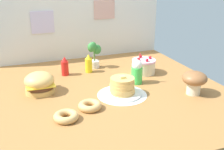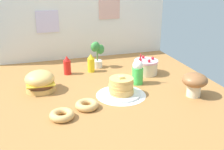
{
  "view_description": "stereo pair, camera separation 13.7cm",
  "coord_description": "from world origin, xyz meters",
  "px_view_note": "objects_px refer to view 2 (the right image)",
  "views": [
    {
      "loc": [
        -0.76,
        -2.13,
        1.01
      ],
      "look_at": [
        0.08,
        0.05,
        0.12
      ],
      "focal_mm": 45.2,
      "sensor_mm": 36.0,
      "label": 1
    },
    {
      "loc": [
        -0.63,
        -2.18,
        1.01
      ],
      "look_at": [
        0.08,
        0.05,
        0.12
      ],
      "focal_mm": 45.2,
      "sensor_mm": 36.0,
      "label": 2
    }
  ],
  "objects_px": {
    "mustard_bottle": "(91,63)",
    "donut_pink_glaze": "(62,115)",
    "donut_chocolate": "(87,105)",
    "potted_plant": "(97,53)",
    "layer_cake": "(146,67)",
    "cream_soda_cup": "(138,72)",
    "burger": "(40,81)",
    "ketchup_bottle": "(67,66)",
    "pancake_stack": "(121,87)",
    "mushroom_stool": "(195,82)"
  },
  "relations": [
    {
      "from": "donut_pink_glaze",
      "to": "donut_chocolate",
      "type": "height_order",
      "value": "same"
    },
    {
      "from": "donut_pink_glaze",
      "to": "potted_plant",
      "type": "bearing_deg",
      "value": 62.21
    },
    {
      "from": "cream_soda_cup",
      "to": "donut_chocolate",
      "type": "height_order",
      "value": "cream_soda_cup"
    },
    {
      "from": "pancake_stack",
      "to": "mushroom_stool",
      "type": "height_order",
      "value": "mushroom_stool"
    },
    {
      "from": "layer_cake",
      "to": "pancake_stack",
      "type": "bearing_deg",
      "value": -134.99
    },
    {
      "from": "pancake_stack",
      "to": "layer_cake",
      "type": "relative_size",
      "value": 1.36
    },
    {
      "from": "donut_pink_glaze",
      "to": "potted_plant",
      "type": "height_order",
      "value": "potted_plant"
    },
    {
      "from": "layer_cake",
      "to": "donut_pink_glaze",
      "type": "height_order",
      "value": "layer_cake"
    },
    {
      "from": "donut_pink_glaze",
      "to": "layer_cake",
      "type": "bearing_deg",
      "value": 34.8
    },
    {
      "from": "mustard_bottle",
      "to": "cream_soda_cup",
      "type": "xyz_separation_m",
      "value": [
        0.34,
        -0.45,
        0.02
      ]
    },
    {
      "from": "layer_cake",
      "to": "donut_chocolate",
      "type": "distance_m",
      "value": 0.93
    },
    {
      "from": "cream_soda_cup",
      "to": "donut_pink_glaze",
      "type": "xyz_separation_m",
      "value": [
        -0.76,
        -0.44,
        -0.08
      ]
    },
    {
      "from": "ketchup_bottle",
      "to": "donut_chocolate",
      "type": "height_order",
      "value": "ketchup_bottle"
    },
    {
      "from": "burger",
      "to": "donut_pink_glaze",
      "type": "relative_size",
      "value": 1.43
    },
    {
      "from": "mustard_bottle",
      "to": "donut_pink_glaze",
      "type": "bearing_deg",
      "value": -115.68
    },
    {
      "from": "ketchup_bottle",
      "to": "pancake_stack",
      "type": "bearing_deg",
      "value": -61.33
    },
    {
      "from": "layer_cake",
      "to": "mushroom_stool",
      "type": "xyz_separation_m",
      "value": [
        0.16,
        -0.61,
        0.05
      ]
    },
    {
      "from": "burger",
      "to": "potted_plant",
      "type": "height_order",
      "value": "potted_plant"
    },
    {
      "from": "pancake_stack",
      "to": "donut_pink_glaze",
      "type": "height_order",
      "value": "pancake_stack"
    },
    {
      "from": "mustard_bottle",
      "to": "donut_chocolate",
      "type": "xyz_separation_m",
      "value": [
        -0.22,
        -0.79,
        -0.06
      ]
    },
    {
      "from": "cream_soda_cup",
      "to": "pancake_stack",
      "type": "bearing_deg",
      "value": -139.62
    },
    {
      "from": "burger",
      "to": "cream_soda_cup",
      "type": "bearing_deg",
      "value": -7.04
    },
    {
      "from": "cream_soda_cup",
      "to": "potted_plant",
      "type": "relative_size",
      "value": 0.98
    },
    {
      "from": "donut_chocolate",
      "to": "potted_plant",
      "type": "relative_size",
      "value": 0.61
    },
    {
      "from": "ketchup_bottle",
      "to": "mustard_bottle",
      "type": "relative_size",
      "value": 1.0
    },
    {
      "from": "pancake_stack",
      "to": "cream_soda_cup",
      "type": "relative_size",
      "value": 1.13
    },
    {
      "from": "ketchup_bottle",
      "to": "donut_chocolate",
      "type": "xyz_separation_m",
      "value": [
        0.02,
        -0.79,
        -0.06
      ]
    },
    {
      "from": "pancake_stack",
      "to": "ketchup_bottle",
      "type": "relative_size",
      "value": 1.7
    },
    {
      "from": "layer_cake",
      "to": "potted_plant",
      "type": "distance_m",
      "value": 0.55
    },
    {
      "from": "pancake_stack",
      "to": "donut_chocolate",
      "type": "bearing_deg",
      "value": -156.05
    },
    {
      "from": "mustard_bottle",
      "to": "donut_chocolate",
      "type": "relative_size",
      "value": 1.08
    },
    {
      "from": "burger",
      "to": "mustard_bottle",
      "type": "bearing_deg",
      "value": 32.47
    },
    {
      "from": "pancake_stack",
      "to": "cream_soda_cup",
      "type": "bearing_deg",
      "value": 40.38
    },
    {
      "from": "pancake_stack",
      "to": "layer_cake",
      "type": "distance_m",
      "value": 0.58
    },
    {
      "from": "pancake_stack",
      "to": "layer_cake",
      "type": "xyz_separation_m",
      "value": [
        0.41,
        0.41,
        0.0
      ]
    },
    {
      "from": "pancake_stack",
      "to": "mustard_bottle",
      "type": "xyz_separation_m",
      "value": [
        -0.11,
        0.64,
        0.02
      ]
    },
    {
      "from": "cream_soda_cup",
      "to": "donut_pink_glaze",
      "type": "height_order",
      "value": "cream_soda_cup"
    },
    {
      "from": "burger",
      "to": "pancake_stack",
      "type": "bearing_deg",
      "value": -25.09
    },
    {
      "from": "cream_soda_cup",
      "to": "potted_plant",
      "type": "height_order",
      "value": "potted_plant"
    },
    {
      "from": "layer_cake",
      "to": "mushroom_stool",
      "type": "distance_m",
      "value": 0.63
    },
    {
      "from": "ketchup_bottle",
      "to": "cream_soda_cup",
      "type": "height_order",
      "value": "cream_soda_cup"
    },
    {
      "from": "potted_plant",
      "to": "ketchup_bottle",
      "type": "bearing_deg",
      "value": -162.11
    },
    {
      "from": "layer_cake",
      "to": "mustard_bottle",
      "type": "distance_m",
      "value": 0.57
    },
    {
      "from": "cream_soda_cup",
      "to": "donut_chocolate",
      "type": "distance_m",
      "value": 0.66
    },
    {
      "from": "burger",
      "to": "cream_soda_cup",
      "type": "xyz_separation_m",
      "value": [
        0.87,
        -0.11,
        0.03
      ]
    },
    {
      "from": "burger",
      "to": "pancake_stack",
      "type": "height_order",
      "value": "burger"
    },
    {
      "from": "mustard_bottle",
      "to": "donut_pink_glaze",
      "type": "xyz_separation_m",
      "value": [
        -0.43,
        -0.89,
        -0.06
      ]
    },
    {
      "from": "donut_chocolate",
      "to": "pancake_stack",
      "type": "bearing_deg",
      "value": 23.95
    },
    {
      "from": "potted_plant",
      "to": "cream_soda_cup",
      "type": "bearing_deg",
      "value": -67.06
    },
    {
      "from": "cream_soda_cup",
      "to": "mushroom_stool",
      "type": "distance_m",
      "value": 0.52
    }
  ]
}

